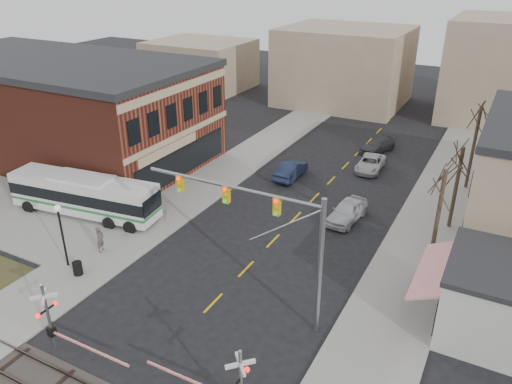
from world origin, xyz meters
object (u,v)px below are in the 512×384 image
street_lamp (60,223)px  traffic_signal_mast (270,226)px  rr_crossing_west (55,321)px  car_b (291,170)px  car_d (377,145)px  pedestrian_near (100,239)px  car_c (370,164)px  pedestrian_far (148,207)px  trash_bin (78,268)px  car_a (347,211)px  rr_crossing_east (232,384)px  transit_bus (84,195)px

street_lamp → traffic_signal_mast: bearing=7.9°
rr_crossing_west → car_b: bearing=87.1°
car_d → traffic_signal_mast: bearing=-64.6°
pedestrian_near → car_c: bearing=-39.8°
car_d → pedestrian_far: pedestrian_far is taller
trash_bin → car_d: 32.74m
rr_crossing_west → car_a: 22.17m
pedestrian_far → car_b: bearing=32.3°
trash_bin → car_c: bearing=66.0°
car_b → car_c: size_ratio=0.97×
trash_bin → pedestrian_far: (-0.99, 8.26, 0.39)m
street_lamp → rr_crossing_east: bearing=-18.3°
rr_crossing_west → street_lamp: (-5.61, 5.78, 1.30)m
pedestrian_near → street_lamp: bearing=150.4°
traffic_signal_mast → car_a: size_ratio=2.28×
rr_crossing_west → street_lamp: street_lamp is taller
street_lamp → pedestrian_near: (0.74, 2.33, -2.21)m
pedestrian_near → pedestrian_far: 5.51m
car_d → car_c: bearing=-59.5°
trash_bin → car_b: 21.27m
car_c → car_d: (-0.77, 5.20, 0.01)m
rr_crossing_east → car_b: size_ratio=1.22×
traffic_signal_mast → car_d: traffic_signal_mast is taller
transit_bus → rr_crossing_west: 15.31m
transit_bus → car_c: (17.11, 19.36, -1.12)m
car_b → car_d: bearing=-116.6°
pedestrian_far → transit_bus: bearing=172.4°
car_a → trash_bin: bearing=-124.5°
rr_crossing_east → pedestrian_near: rr_crossing_east is taller
rr_crossing_west → car_c: rr_crossing_west is taller
car_c → pedestrian_near: (-12.13, -22.97, 0.40)m
car_a → car_d: (-2.02, 15.83, -0.13)m
car_a → pedestrian_far: pedestrian_far is taller
pedestrian_near → car_a: bearing=-59.3°
traffic_signal_mast → rr_crossing_west: 11.85m
transit_bus → rr_crossing_east: size_ratio=2.21×
street_lamp → car_a: size_ratio=0.95×
car_c → pedestrian_far: (-12.47, -17.48, 0.29)m
transit_bus → trash_bin: bearing=-48.6°
traffic_signal_mast → rr_crossing_west: (-8.18, -7.68, -3.80)m
rr_crossing_east → trash_bin: 14.99m
car_d → rr_crossing_east: bearing=-62.4°
pedestrian_far → rr_crossing_east: bearing=-70.3°
rr_crossing_west → trash_bin: size_ratio=6.32×
rr_crossing_east → car_a: 19.90m
traffic_signal_mast → street_lamp: bearing=-172.1°
car_a → pedestrian_far: size_ratio=2.79×
car_a → pedestrian_near: pedestrian_near is taller
rr_crossing_west → car_d: rr_crossing_west is taller
car_b → pedestrian_near: 18.82m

